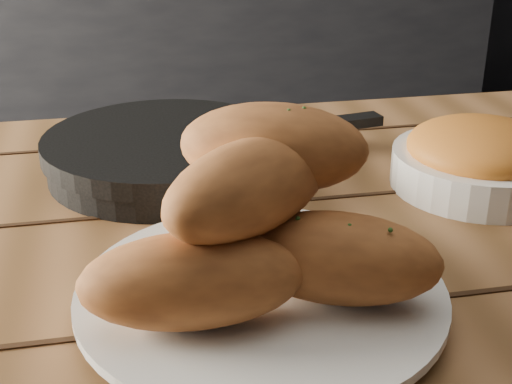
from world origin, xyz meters
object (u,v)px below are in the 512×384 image
at_px(table, 228,351).
at_px(skillet, 168,153).
at_px(bread_rolls, 258,218).
at_px(plate, 261,296).
at_px(bowl, 481,158).

relative_size(table, skillet, 3.53).
height_order(table, bread_rolls, bread_rolls).
xyz_separation_m(plate, bowl, (0.28, 0.18, 0.02)).
height_order(bread_rolls, skillet, bread_rolls).
bearing_deg(skillet, plate, -80.87).
distance_m(table, bowl, 0.34).
xyz_separation_m(table, plate, (0.01, -0.08, 0.11)).
xyz_separation_m(table, bread_rolls, (0.01, -0.08, 0.18)).
height_order(skillet, bowl, bowl).
relative_size(plate, skillet, 0.71).
distance_m(plate, bowl, 0.33).
height_order(table, bowl, bowl).
height_order(table, plate, plate).
bearing_deg(bread_rolls, skillet, 98.91).
bearing_deg(bread_rolls, plate, -62.93).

